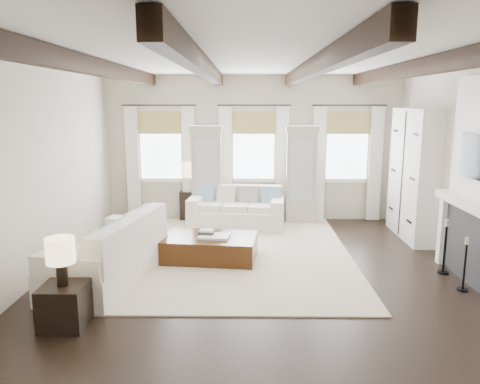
{
  "coord_description": "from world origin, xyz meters",
  "views": [
    {
      "loc": [
        -0.18,
        -6.59,
        2.62
      ],
      "look_at": [
        -0.27,
        1.01,
        1.15
      ],
      "focal_mm": 35.0,
      "sensor_mm": 36.0,
      "label": 1
    }
  ],
  "objects_px": {
    "sofa_back": "(237,211)",
    "sofa_left": "(113,255)",
    "ottoman": "(210,248)",
    "side_table_front": "(64,306)",
    "side_table_back": "(190,205)"
  },
  "relations": [
    {
      "from": "sofa_back",
      "to": "sofa_left",
      "type": "height_order",
      "value": "sofa_left"
    },
    {
      "from": "sofa_back",
      "to": "ottoman",
      "type": "relative_size",
      "value": 1.36
    },
    {
      "from": "sofa_left",
      "to": "side_table_front",
      "type": "height_order",
      "value": "sofa_left"
    },
    {
      "from": "side_table_front",
      "to": "side_table_back",
      "type": "relative_size",
      "value": 0.79
    },
    {
      "from": "ottoman",
      "to": "side_table_back",
      "type": "height_order",
      "value": "side_table_back"
    },
    {
      "from": "sofa_left",
      "to": "side_table_front",
      "type": "relative_size",
      "value": 4.74
    },
    {
      "from": "ottoman",
      "to": "side_table_front",
      "type": "xyz_separation_m",
      "value": [
        -1.54,
        -2.41,
        0.05
      ]
    },
    {
      "from": "ottoman",
      "to": "side_table_front",
      "type": "bearing_deg",
      "value": -116.01
    },
    {
      "from": "sofa_back",
      "to": "side_table_back",
      "type": "xyz_separation_m",
      "value": [
        -1.06,
        0.61,
        -0.02
      ]
    },
    {
      "from": "sofa_left",
      "to": "side_table_back",
      "type": "xyz_separation_m",
      "value": [
        0.71,
        3.75,
        -0.07
      ]
    },
    {
      "from": "ottoman",
      "to": "side_table_back",
      "type": "distance_m",
      "value": 2.86
    },
    {
      "from": "sofa_left",
      "to": "side_table_back",
      "type": "distance_m",
      "value": 3.82
    },
    {
      "from": "sofa_left",
      "to": "side_table_front",
      "type": "bearing_deg",
      "value": -96.85
    },
    {
      "from": "sofa_left",
      "to": "side_table_front",
      "type": "xyz_separation_m",
      "value": [
        -0.17,
        -1.44,
        -0.14
      ]
    },
    {
      "from": "sofa_back",
      "to": "sofa_left",
      "type": "relative_size",
      "value": 0.86
    }
  ]
}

